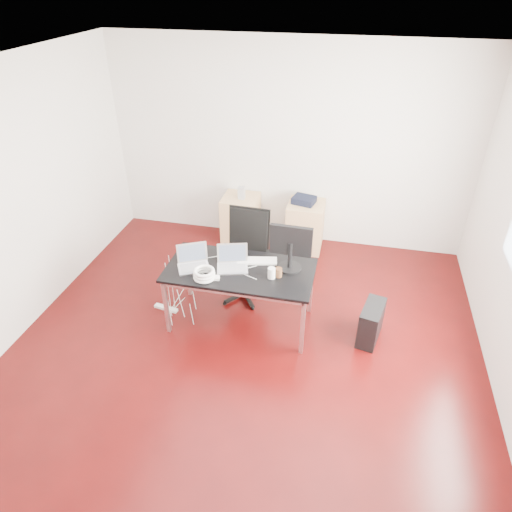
% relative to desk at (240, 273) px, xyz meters
% --- Properties ---
extents(room_shell, '(5.00, 5.00, 5.00)m').
position_rel_desk_xyz_m(room_shell, '(0.19, -0.43, 0.73)').
color(room_shell, '#350606').
rests_on(room_shell, ground).
extents(desk, '(1.60, 0.80, 0.73)m').
position_rel_desk_xyz_m(desk, '(0.00, 0.00, 0.00)').
color(desk, black).
rests_on(desk, ground).
extents(office_chair, '(0.50, 0.52, 1.08)m').
position_rel_desk_xyz_m(office_chair, '(-0.07, 0.56, -0.07)').
color(office_chair, black).
rests_on(office_chair, ground).
extents(filing_cabinet_left, '(0.50, 0.50, 0.70)m').
position_rel_desk_xyz_m(filing_cabinet_left, '(-0.46, 1.79, -0.33)').
color(filing_cabinet_left, tan).
rests_on(filing_cabinet_left, ground).
extents(filing_cabinet_right, '(0.50, 0.50, 0.70)m').
position_rel_desk_xyz_m(filing_cabinet_right, '(0.49, 1.79, -0.33)').
color(filing_cabinet_right, tan).
rests_on(filing_cabinet_right, ground).
extents(pc_tower, '(0.29, 0.48, 0.44)m').
position_rel_desk_xyz_m(pc_tower, '(1.45, 0.03, -0.46)').
color(pc_tower, black).
rests_on(pc_tower, ground).
extents(wastebasket, '(0.31, 0.31, 0.28)m').
position_rel_desk_xyz_m(wastebasket, '(0.31, 1.81, -0.54)').
color(wastebasket, black).
rests_on(wastebasket, ground).
extents(power_strip, '(0.31, 0.11, 0.04)m').
position_rel_desk_xyz_m(power_strip, '(-0.93, 0.00, -0.66)').
color(power_strip, white).
rests_on(power_strip, ground).
extents(laptop_left, '(0.41, 0.38, 0.23)m').
position_rel_desk_xyz_m(laptop_left, '(-0.51, -0.05, 0.11)').
color(laptop_left, silver).
rests_on(laptop_left, desk).
extents(laptop_right, '(0.39, 0.34, 0.23)m').
position_rel_desk_xyz_m(laptop_right, '(-0.09, 0.03, 0.11)').
color(laptop_right, silver).
rests_on(laptop_right, desk).
extents(monitor, '(0.45, 0.26, 0.51)m').
position_rel_desk_xyz_m(monitor, '(0.52, 0.15, 0.34)').
color(monitor, black).
rests_on(monitor, desk).
extents(keyboard, '(0.46, 0.22, 0.02)m').
position_rel_desk_xyz_m(keyboard, '(0.15, 0.18, 0.06)').
color(keyboard, white).
rests_on(keyboard, desk).
extents(cup_white, '(0.09, 0.09, 0.12)m').
position_rel_desk_xyz_m(cup_white, '(0.36, -0.08, 0.11)').
color(cup_white, white).
rests_on(cup_white, desk).
extents(cup_brown, '(0.09, 0.09, 0.10)m').
position_rel_desk_xyz_m(cup_brown, '(0.43, -0.04, 0.10)').
color(cup_brown, '#56351D').
rests_on(cup_brown, desk).
extents(cable_coil, '(0.24, 0.24, 0.11)m').
position_rel_desk_xyz_m(cable_coil, '(-0.32, -0.24, 0.11)').
color(cable_coil, white).
rests_on(cable_coil, desk).
extents(power_adapter, '(0.08, 0.08, 0.03)m').
position_rel_desk_xyz_m(power_adapter, '(-0.20, -0.23, 0.07)').
color(power_adapter, white).
rests_on(power_adapter, desk).
extents(speaker, '(0.09, 0.08, 0.18)m').
position_rel_desk_xyz_m(speaker, '(-0.43, 1.75, 0.11)').
color(speaker, '#9E9E9E').
rests_on(speaker, filing_cabinet_left).
extents(navy_garment, '(0.35, 0.30, 0.09)m').
position_rel_desk_xyz_m(navy_garment, '(0.45, 1.81, 0.07)').
color(navy_garment, black).
rests_on(navy_garment, filing_cabinet_right).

